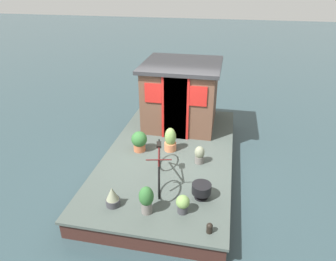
% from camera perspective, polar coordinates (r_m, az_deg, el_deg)
% --- Properties ---
extents(ground_plane, '(60.00, 60.00, 0.00)m').
position_cam_1_polar(ground_plane, '(7.91, 0.29, -6.70)').
color(ground_plane, '#2D4247').
extents(houseboat_deck, '(5.65, 3.09, 0.44)m').
position_cam_1_polar(houseboat_deck, '(7.79, 0.29, -5.35)').
color(houseboat_deck, '#424C47').
rests_on(houseboat_deck, ground_plane).
extents(houseboat_cabin, '(2.13, 2.15, 1.82)m').
position_cam_1_polar(houseboat_cabin, '(8.80, 2.50, 6.83)').
color(houseboat_cabin, brown).
rests_on(houseboat_cabin, houseboat_deck).
extents(bicycle, '(1.70, 0.56, 0.81)m').
position_cam_1_polar(bicycle, '(6.49, -1.67, -6.50)').
color(bicycle, black).
rests_on(bicycle, houseboat_deck).
extents(potted_plant_geranium, '(0.39, 0.39, 0.52)m').
position_cam_1_polar(potted_plant_geranium, '(7.63, -5.39, -1.95)').
color(potted_plant_geranium, '#B2603D').
rests_on(potted_plant_geranium, houseboat_deck).
extents(potted_plant_succulent, '(0.23, 0.23, 0.44)m').
position_cam_1_polar(potted_plant_succulent, '(7.17, 5.90, -4.50)').
color(potted_plant_succulent, slate).
rests_on(potted_plant_succulent, houseboat_deck).
extents(potted_plant_lavender, '(0.27, 0.27, 0.41)m').
position_cam_1_polar(potted_plant_lavender, '(6.03, -10.34, -12.14)').
color(potted_plant_lavender, '#38383D').
rests_on(potted_plant_lavender, houseboat_deck).
extents(potted_plant_mint, '(0.30, 0.30, 0.61)m').
position_cam_1_polar(potted_plant_mint, '(7.62, 0.47, -1.80)').
color(potted_plant_mint, '#C6754C').
rests_on(potted_plant_mint, houseboat_deck).
extents(potted_plant_thyme, '(0.28, 0.28, 0.57)m').
position_cam_1_polar(potted_plant_thyme, '(5.72, -4.07, -12.65)').
color(potted_plant_thyme, slate).
rests_on(potted_plant_thyme, houseboat_deck).
extents(potted_plant_ivy, '(0.26, 0.26, 0.37)m').
position_cam_1_polar(potted_plant_ivy, '(5.78, 2.77, -13.51)').
color(potted_plant_ivy, '#38383D').
rests_on(potted_plant_ivy, houseboat_deck).
extents(charcoal_grill, '(0.39, 0.39, 0.32)m').
position_cam_1_polar(charcoal_grill, '(6.13, 6.29, -10.81)').
color(charcoal_grill, black).
rests_on(charcoal_grill, houseboat_deck).
extents(mooring_bollard, '(0.11, 0.11, 0.20)m').
position_cam_1_polar(mooring_bollard, '(5.52, 7.78, -17.57)').
color(mooring_bollard, black).
rests_on(mooring_bollard, houseboat_deck).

